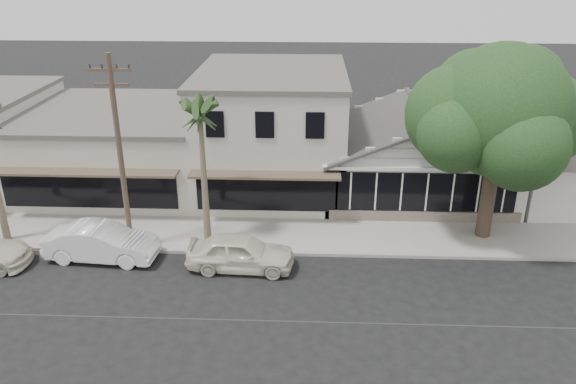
{
  "coord_description": "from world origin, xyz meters",
  "views": [
    {
      "loc": [
        -0.84,
        -17.32,
        12.74
      ],
      "look_at": [
        -1.79,
        6.0,
        2.69
      ],
      "focal_mm": 35.0,
      "sensor_mm": 36.0,
      "label": 1
    }
  ],
  "objects_px": {
    "utility_pole": "(120,152)",
    "car_1": "(102,243)",
    "shade_tree": "(497,113)",
    "car_0": "(240,252)"
  },
  "relations": [
    {
      "from": "car_1",
      "to": "shade_tree",
      "type": "xyz_separation_m",
      "value": [
        17.5,
        3.01,
        5.29
      ]
    },
    {
      "from": "car_0",
      "to": "utility_pole",
      "type": "bearing_deg",
      "value": 77.36
    },
    {
      "from": "car_0",
      "to": "car_1",
      "type": "height_order",
      "value": "car_1"
    },
    {
      "from": "car_1",
      "to": "shade_tree",
      "type": "bearing_deg",
      "value": -75.9
    },
    {
      "from": "utility_pole",
      "to": "car_1",
      "type": "relative_size",
      "value": 1.82
    },
    {
      "from": "utility_pole",
      "to": "shade_tree",
      "type": "relative_size",
      "value": 0.97
    },
    {
      "from": "car_0",
      "to": "shade_tree",
      "type": "bearing_deg",
      "value": -69.56
    },
    {
      "from": "car_1",
      "to": "utility_pole",
      "type": "bearing_deg",
      "value": -45.04
    },
    {
      "from": "utility_pole",
      "to": "shade_tree",
      "type": "bearing_deg",
      "value": 7.37
    },
    {
      "from": "utility_pole",
      "to": "car_1",
      "type": "bearing_deg",
      "value": -139.38
    }
  ]
}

